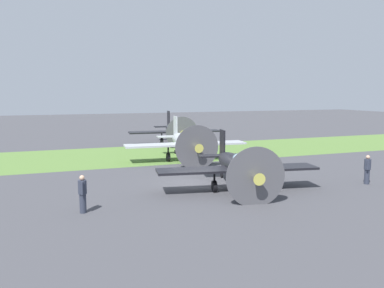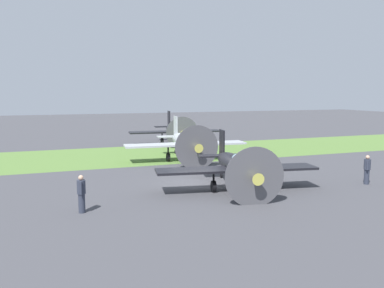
{
  "view_description": "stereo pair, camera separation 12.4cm",
  "coord_description": "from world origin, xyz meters",
  "px_view_note": "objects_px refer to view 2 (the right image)",
  "views": [
    {
      "loc": [
        8.36,
        21.43,
        5.42
      ],
      "look_at": [
        -2.81,
        -8.36,
        1.26
      ],
      "focal_mm": 37.25,
      "sensor_mm": 36.0,
      "label": 1
    },
    {
      "loc": [
        8.24,
        21.48,
        5.42
      ],
      "look_at": [
        -2.81,
        -8.36,
        1.26
      ],
      "focal_mm": 37.25,
      "sensor_mm": 36.0,
      "label": 2
    }
  ],
  "objects_px": {
    "ground_crew_mechanic": "(367,169)",
    "supply_crate": "(266,165)",
    "fuel_drum": "(257,160)",
    "ground_crew_chief": "(81,193)",
    "airplane_lead": "(236,166)",
    "airplane_trail": "(175,130)",
    "airplane_wingman": "(185,142)"
  },
  "relations": [
    {
      "from": "ground_crew_mechanic",
      "to": "supply_crate",
      "type": "height_order",
      "value": "ground_crew_mechanic"
    },
    {
      "from": "fuel_drum",
      "to": "ground_crew_mechanic",
      "type": "bearing_deg",
      "value": 113.21
    },
    {
      "from": "ground_crew_chief",
      "to": "fuel_drum",
      "type": "height_order",
      "value": "ground_crew_chief"
    },
    {
      "from": "airplane_lead",
      "to": "airplane_trail",
      "type": "xyz_separation_m",
      "value": [
        -2.96,
        -20.15,
        0.1
      ]
    },
    {
      "from": "ground_crew_mechanic",
      "to": "ground_crew_chief",
      "type": "bearing_deg",
      "value": 130.22
    },
    {
      "from": "ground_crew_chief",
      "to": "ground_crew_mechanic",
      "type": "bearing_deg",
      "value": 97.19
    },
    {
      "from": "supply_crate",
      "to": "airplane_wingman",
      "type": "bearing_deg",
      "value": -56.24
    },
    {
      "from": "ground_crew_chief",
      "to": "supply_crate",
      "type": "xyz_separation_m",
      "value": [
        -12.96,
        -5.81,
        -0.59
      ]
    },
    {
      "from": "ground_crew_chief",
      "to": "airplane_lead",
      "type": "bearing_deg",
      "value": 107.25
    },
    {
      "from": "airplane_wingman",
      "to": "airplane_trail",
      "type": "bearing_deg",
      "value": -98.73
    },
    {
      "from": "ground_crew_mechanic",
      "to": "supply_crate",
      "type": "bearing_deg",
      "value": 70.14
    },
    {
      "from": "airplane_lead",
      "to": "ground_crew_mechanic",
      "type": "distance_m",
      "value": 8.01
    },
    {
      "from": "airplane_trail",
      "to": "supply_crate",
      "type": "height_order",
      "value": "airplane_trail"
    },
    {
      "from": "airplane_wingman",
      "to": "ground_crew_mechanic",
      "type": "height_order",
      "value": "airplane_wingman"
    },
    {
      "from": "airplane_trail",
      "to": "supply_crate",
      "type": "bearing_deg",
      "value": 101.22
    },
    {
      "from": "ground_crew_chief",
      "to": "supply_crate",
      "type": "height_order",
      "value": "ground_crew_chief"
    },
    {
      "from": "airplane_trail",
      "to": "ground_crew_chief",
      "type": "relative_size",
      "value": 5.64
    },
    {
      "from": "airplane_wingman",
      "to": "fuel_drum",
      "type": "height_order",
      "value": "airplane_wingman"
    },
    {
      "from": "airplane_lead",
      "to": "fuel_drum",
      "type": "height_order",
      "value": "airplane_lead"
    },
    {
      "from": "airplane_lead",
      "to": "fuel_drum",
      "type": "distance_m",
      "value": 7.55
    },
    {
      "from": "airplane_trail",
      "to": "fuel_drum",
      "type": "bearing_deg",
      "value": 102.54
    },
    {
      "from": "airplane_trail",
      "to": "airplane_lead",
      "type": "bearing_deg",
      "value": 87.29
    },
    {
      "from": "airplane_trail",
      "to": "ground_crew_mechanic",
      "type": "distance_m",
      "value": 22.23
    },
    {
      "from": "airplane_wingman",
      "to": "supply_crate",
      "type": "relative_size",
      "value": 10.89
    },
    {
      "from": "airplane_wingman",
      "to": "ground_crew_mechanic",
      "type": "xyz_separation_m",
      "value": [
        -7.27,
        11.72,
        -0.55
      ]
    },
    {
      "from": "airplane_trail",
      "to": "supply_crate",
      "type": "distance_m",
      "value": 15.94
    },
    {
      "from": "airplane_lead",
      "to": "airplane_wingman",
      "type": "relative_size",
      "value": 0.93
    },
    {
      "from": "supply_crate",
      "to": "ground_crew_mechanic",
      "type": "bearing_deg",
      "value": 119.76
    },
    {
      "from": "ground_crew_mechanic",
      "to": "airplane_trail",
      "type": "bearing_deg",
      "value": 53.1
    },
    {
      "from": "airplane_wingman",
      "to": "fuel_drum",
      "type": "distance_m",
      "value": 6.06
    },
    {
      "from": "ground_crew_mechanic",
      "to": "fuel_drum",
      "type": "xyz_separation_m",
      "value": [
        3.16,
        -7.38,
        -0.46
      ]
    },
    {
      "from": "ground_crew_chief",
      "to": "airplane_wingman",
      "type": "bearing_deg",
      "value": 149.59
    }
  ]
}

